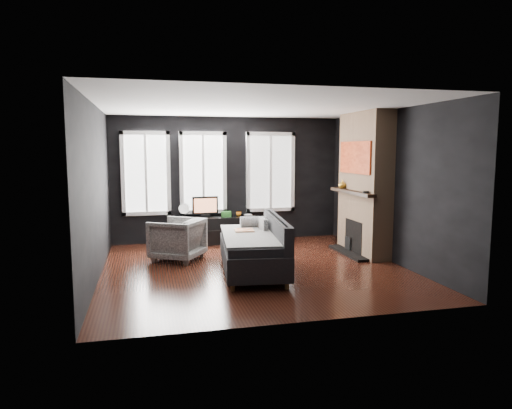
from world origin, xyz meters
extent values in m
plane|color=black|center=(0.00, 0.00, 0.00)|extent=(5.00, 5.00, 0.00)
plane|color=white|center=(0.00, 0.00, 2.70)|extent=(5.00, 5.00, 0.00)
cube|color=black|center=(0.00, 2.50, 1.35)|extent=(5.00, 0.02, 2.70)
cube|color=black|center=(-2.50, 0.00, 1.35)|extent=(0.02, 5.00, 2.70)
cube|color=black|center=(2.50, 0.00, 1.35)|extent=(0.02, 5.00, 2.70)
cube|color=gray|center=(0.19, 0.13, 0.66)|extent=(0.08, 0.33, 0.33)
imported|color=silver|center=(-1.23, 0.90, 0.42)|extent=(1.08, 1.10, 0.84)
imported|color=orange|center=(0.18, 2.23, 0.63)|extent=(0.11, 0.09, 0.11)
imported|color=tan|center=(0.33, 2.29, 0.67)|extent=(0.15, 0.02, 0.21)
cube|color=#296D27|center=(-0.10, 2.21, 0.63)|extent=(0.21, 0.14, 0.11)
imported|color=gold|center=(2.05, 1.05, 1.31)|extent=(0.17, 0.17, 0.16)
cylinder|color=black|center=(2.05, 0.05, 1.25)|extent=(0.12, 0.12, 0.04)
camera|label=1|loc=(-1.73, -7.34, 2.00)|focal=32.00mm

